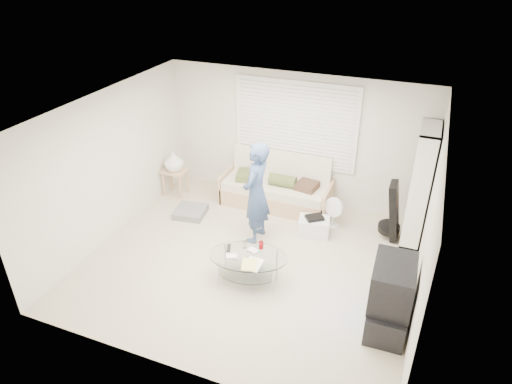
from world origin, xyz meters
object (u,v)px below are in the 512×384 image
at_px(tv_unit, 390,297).
at_px(coffee_table, 248,260).
at_px(futon_sofa, 277,189).
at_px(bookshelf, 420,185).

xyz_separation_m(tv_unit, coffee_table, (-2.06, 0.20, -0.14)).
xyz_separation_m(futon_sofa, tv_unit, (2.41, -2.48, 0.16)).
distance_m(futon_sofa, bookshelf, 2.63).
bearing_deg(coffee_table, tv_unit, -5.57).
height_order(bookshelf, tv_unit, bookshelf).
bearing_deg(coffee_table, bookshelf, 43.70).
relative_size(futon_sofa, coffee_table, 1.60).
xyz_separation_m(futon_sofa, coffee_table, (0.35, -2.28, 0.02)).
bearing_deg(coffee_table, futon_sofa, 98.65).
height_order(tv_unit, coffee_table, tv_unit).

